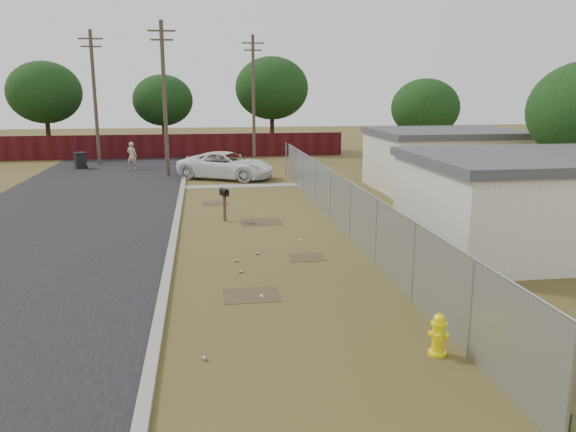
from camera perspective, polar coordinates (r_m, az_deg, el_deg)
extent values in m
plane|color=brown|center=(19.25, -2.69, -2.68)|extent=(120.00, 120.00, 0.00)
cube|color=black|center=(27.52, -20.26, 1.26)|extent=(9.00, 60.00, 0.02)
cube|color=#9C9B92|center=(26.96, -10.87, 1.71)|extent=(0.25, 60.00, 0.12)
cube|color=#9C9B92|center=(30.45, -4.99, 3.06)|extent=(6.20, 1.00, 0.03)
cylinder|color=gray|center=(9.16, 26.81, -15.48)|extent=(0.06, 0.06, 2.00)
cylinder|color=gray|center=(11.47, 18.13, -8.97)|extent=(0.06, 0.06, 2.00)
cylinder|color=gray|center=(14.05, 12.67, -4.63)|extent=(0.06, 0.06, 2.00)
cylinder|color=gray|center=(16.77, 8.98, -1.63)|extent=(0.06, 0.06, 2.00)
cylinder|color=gray|center=(19.57, 6.35, 0.52)|extent=(0.06, 0.06, 2.00)
cylinder|color=gray|center=(22.42, 4.37, 2.13)|extent=(0.06, 0.06, 2.00)
cylinder|color=gray|center=(25.30, 2.84, 3.37)|extent=(0.06, 0.06, 2.00)
cylinder|color=gray|center=(28.21, 1.63, 4.36)|extent=(0.06, 0.06, 2.00)
cylinder|color=gray|center=(31.14, 0.63, 5.16)|extent=(0.06, 0.06, 2.00)
cylinder|color=gray|center=(34.08, -0.19, 5.82)|extent=(0.06, 0.06, 2.00)
cylinder|color=gray|center=(20.33, 5.69, 3.87)|extent=(0.04, 26.00, 0.04)
cube|color=gray|center=(20.51, 5.63, 1.11)|extent=(0.01, 26.00, 2.00)
cube|color=black|center=(20.68, 5.75, -0.79)|extent=(0.03, 26.00, 0.60)
cube|color=#410E13|center=(43.85, -14.12, 6.86)|extent=(30.00, 0.12, 1.80)
cylinder|color=brown|center=(34.52, -12.42, 11.44)|extent=(0.24, 0.24, 9.00)
cube|color=brown|center=(34.67, -12.75, 17.89)|extent=(1.60, 0.10, 0.10)
cube|color=brown|center=(34.63, -12.70, 17.07)|extent=(1.30, 0.10, 0.10)
cylinder|color=brown|center=(41.08, -19.02, 11.22)|extent=(0.24, 0.24, 9.00)
cube|color=brown|center=(41.20, -19.43, 16.63)|extent=(1.60, 0.10, 0.10)
cube|color=brown|center=(41.17, -19.38, 15.94)|extent=(1.30, 0.10, 0.10)
cylinder|color=brown|center=(42.64, -3.52, 11.90)|extent=(0.24, 0.24, 9.00)
cube|color=brown|center=(42.76, -3.60, 17.14)|extent=(1.60, 0.10, 0.10)
cube|color=brown|center=(42.73, -3.59, 16.47)|extent=(1.30, 0.10, 0.10)
cube|color=silver|center=(20.10, 24.39, 0.94)|extent=(8.00, 6.00, 2.80)
cube|color=#46464A|center=(19.87, 24.80, 5.31)|extent=(8.32, 6.24, 0.30)
cube|color=silver|center=(30.36, 15.56, 5.26)|extent=(7.00, 6.00, 2.80)
cube|color=#46464A|center=(30.21, 15.74, 8.17)|extent=(7.28, 6.24, 0.30)
cylinder|color=black|center=(49.09, -23.16, 7.69)|extent=(0.36, 0.36, 3.30)
ellipsoid|color=black|center=(48.97, -23.50, 11.45)|extent=(5.70, 5.70, 4.84)
cylinder|color=black|center=(48.69, -12.45, 8.12)|extent=(0.36, 0.36, 2.86)
ellipsoid|color=black|center=(48.56, -12.61, 11.41)|extent=(4.94, 4.94, 4.20)
cylinder|color=black|center=(47.94, -1.62, 8.74)|extent=(0.36, 0.36, 3.52)
ellipsoid|color=black|center=(47.82, -1.65, 12.85)|extent=(6.08, 6.08, 5.17)
cylinder|color=black|center=(39.57, 13.57, 6.90)|extent=(0.36, 0.36, 2.64)
ellipsoid|color=black|center=(39.41, 13.77, 10.63)|extent=(4.56, 4.56, 3.88)
cylinder|color=#FFE90D|center=(11.78, 14.93, -13.30)|extent=(0.47, 0.47, 0.06)
cylinder|color=#FFE90D|center=(11.65, 15.02, -11.90)|extent=(0.33, 0.33, 0.61)
cylinder|color=#FFE90D|center=(11.53, 15.11, -10.51)|extent=(0.43, 0.43, 0.05)
sphere|color=#FFE90D|center=(11.50, 15.14, -10.12)|extent=(0.32, 0.32, 0.24)
cylinder|color=#FFE90D|center=(11.45, 15.17, -9.54)|extent=(0.06, 0.06, 0.06)
cylinder|color=#FFE90D|center=(11.62, 14.30, -11.52)|extent=(0.14, 0.15, 0.12)
cylinder|color=#FFE90D|center=(11.63, 15.79, -11.60)|extent=(0.14, 0.15, 0.12)
cylinder|color=#FFE90D|center=(11.49, 15.04, -11.86)|extent=(0.19, 0.17, 0.15)
cube|color=brown|center=(22.37, -6.47, 0.87)|extent=(0.13, 0.13, 1.09)
cube|color=black|center=(22.26, -6.50, 2.33)|extent=(0.37, 0.56, 0.20)
cylinder|color=black|center=(22.24, -6.51, 2.57)|extent=(0.37, 0.56, 0.20)
cube|color=#B10C0E|center=(22.00, -6.21, 2.21)|extent=(0.04, 0.05, 0.11)
imported|color=white|center=(33.02, -6.25, 5.13)|extent=(6.18, 4.89, 1.56)
imported|color=#C4AA8F|center=(37.90, -15.57, 5.91)|extent=(0.77, 0.64, 1.81)
cube|color=black|center=(39.53, -20.35, 5.27)|extent=(0.84, 0.84, 1.02)
cube|color=black|center=(39.47, -20.41, 6.03)|extent=(0.93, 0.93, 0.08)
cylinder|color=black|center=(39.34, -19.74, 4.69)|extent=(0.14, 0.21, 0.21)
cylinder|color=silver|center=(14.26, -2.67, -8.13)|extent=(0.11, 0.12, 0.07)
cylinder|color=#A7A7AB|center=(16.14, -4.79, -5.64)|extent=(0.12, 0.10, 0.07)
cylinder|color=silver|center=(19.31, 1.19, -2.50)|extent=(0.11, 0.12, 0.07)
cylinder|color=#A7A7AB|center=(11.30, -8.47, -14.12)|extent=(0.10, 0.12, 0.07)
cylinder|color=silver|center=(22.93, -2.97, -0.06)|extent=(0.11, 0.09, 0.07)
cylinder|color=#A7A7AB|center=(17.84, -3.14, -3.81)|extent=(0.12, 0.10, 0.07)
cylinder|color=#A7A7AB|center=(24.59, -6.06, 0.76)|extent=(0.09, 0.11, 0.07)
cylinder|color=#A7A7AB|center=(17.17, -5.27, -4.52)|extent=(0.10, 0.07, 0.07)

